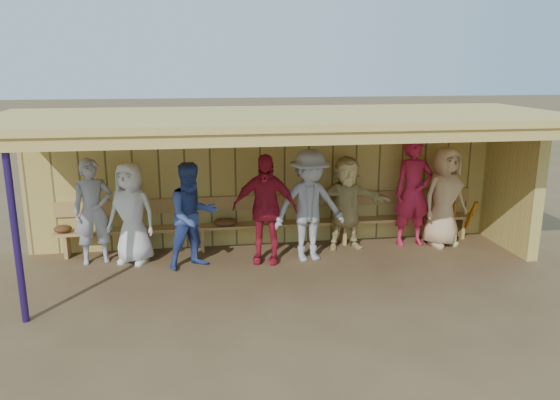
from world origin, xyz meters
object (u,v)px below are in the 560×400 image
Objects in this scene: player_c at (193,216)px; bench at (274,218)px; player_b at (131,213)px; player_e at (309,206)px; player_h at (445,197)px; player_a at (93,211)px; player_g at (413,192)px; player_d at (265,209)px; player_f at (346,203)px.

player_c is 0.23× the size of bench.
player_e is at bearing 16.04° from player_b.
player_h is at bearing -0.58° from player_e.
player_g is (5.56, 0.09, 0.10)m from player_a.
player_e is at bearing 12.58° from player_d.
player_e is 2.08m from player_g.
player_d is at bearing 169.50° from player_h.
player_h is (6.11, -0.03, 0.03)m from player_a.
player_e is 0.25× the size of bench.
player_h reaches higher than bench.
bench is (-0.49, 0.81, -0.42)m from player_e.
player_g reaches higher than player_d.
player_b is at bearing -21.98° from player_a.
player_e reaches higher than player_b.
player_a is 1.68m from player_c.
bench is (2.43, 0.49, -0.32)m from player_b.
player_f is at bearing 23.27° from player_e.
player_g is at bearing 4.97° from player_e.
player_f is (1.52, 0.47, -0.08)m from player_d.
player_a is 0.89× the size of player_g.
player_h reaches higher than player_b.
player_g is at bearing -0.40° from player_f.
player_b is at bearing 136.13° from player_c.
player_c is 3.98m from player_g.
player_f is at bearing 179.34° from player_g.
bench is at bearing 33.64° from player_b.
player_f is at bearing -12.17° from player_a.
bench is at bearing 171.73° from player_g.
player_b is 0.94× the size of player_h.
player_b is at bearing -173.47° from player_d.
player_d reaches higher than player_a.
player_d is at bearing -171.45° from player_g.
player_e reaches higher than player_f.
player_d is 0.93× the size of player_g.
player_a is at bearing 140.47° from player_c.
player_f is at bearing 24.87° from player_b.
player_f reaches higher than bench.
player_g reaches higher than player_f.
player_h is at bearing 22.87° from player_b.
player_e is 1.03m from bench.
player_b is 3.70m from player_f.
player_e is 0.92m from player_f.
player_b is 1.01× the size of player_f.
player_d is 1.01× the size of player_h.
player_a is 0.97× the size of player_h.
player_a is at bearing 179.63° from player_g.
player_e is (3.54, -0.41, 0.06)m from player_a.
player_b is 0.90× the size of player_e.
player_d is 0.75m from player_e.
player_b is 2.94m from player_e.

